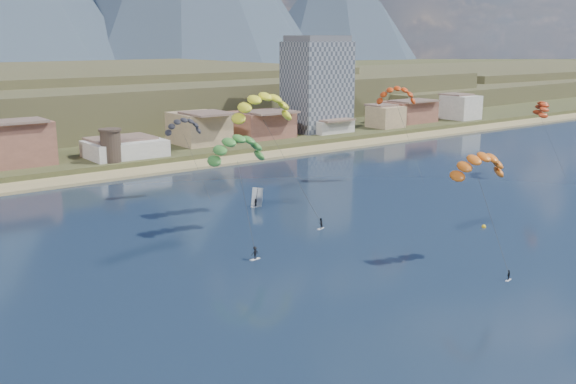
{
  "coord_description": "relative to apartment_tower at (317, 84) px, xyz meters",
  "views": [
    {
      "loc": [
        -59.74,
        -46.99,
        33.15
      ],
      "look_at": [
        0.0,
        32.0,
        10.0
      ],
      "focal_mm": 41.19,
      "sensor_mm": 36.0,
      "label": 1
    }
  ],
  "objects": [
    {
      "name": "apartment_tower",
      "position": [
        0.0,
        0.0,
        0.0
      ],
      "size": [
        20.0,
        16.0,
        32.0
      ],
      "color": "gray",
      "rests_on": "ground"
    },
    {
      "name": "beach",
      "position": [
        -85.0,
        -22.0,
        -17.57
      ],
      "size": [
        2200.0,
        12.0,
        0.9
      ],
      "color": "tan",
      "rests_on": "ground"
    },
    {
      "name": "distant_kite_red",
      "position": [
        0.94,
        -84.1,
        -0.85
      ],
      "size": [
        8.28,
        8.04,
        19.7
      ],
      "color": "#262626",
      "rests_on": "ground"
    },
    {
      "name": "watchtower",
      "position": [
        -80.0,
        -14.0,
        -11.45
      ],
      "size": [
        5.82,
        5.82,
        8.6
      ],
      "color": "#47382D",
      "rests_on": "ground"
    },
    {
      "name": "distant_kite_orange",
      "position": [
        -31.45,
        -67.07,
        3.06
      ],
      "size": [
        9.9,
        8.56,
        23.71
      ],
      "color": "#262626",
      "rests_on": "ground"
    },
    {
      "name": "buoy",
      "position": [
        -47.98,
        -105.38,
        -17.69
      ],
      "size": [
        0.77,
        0.77,
        0.77
      ],
      "color": "yellow",
      "rests_on": "ground"
    },
    {
      "name": "kitesurfer_orange",
      "position": [
        -63.55,
        -114.97,
        -2.63
      ],
      "size": [
        10.1,
        12.46,
        18.47
      ],
      "color": "silver",
      "rests_on": "ground"
    },
    {
      "name": "kitesurfer_yellow",
      "position": [
        -73.52,
        -73.09,
        3.43
      ],
      "size": [
        13.2,
        18.99,
        26.24
      ],
      "color": "silver",
      "rests_on": "ground"
    },
    {
      "name": "foothills",
      "position": [
        -62.61,
        104.47,
        -8.74
      ],
      "size": [
        940.0,
        210.0,
        18.0
      ],
      "color": "brown",
      "rests_on": "ground"
    },
    {
      "name": "distant_kite_dark",
      "position": [
        -79.46,
        -52.45,
        -2.05
      ],
      "size": [
        8.5,
        6.2,
        18.52
      ],
      "color": "#262626",
      "rests_on": "ground"
    },
    {
      "name": "ground",
      "position": [
        -85.0,
        -128.0,
        -17.82
      ],
      "size": [
        2400.0,
        2400.0,
        0.0
      ],
      "primitive_type": "plane",
      "color": "black",
      "rests_on": "ground"
    },
    {
      "name": "kitesurfer_green",
      "position": [
        -84.28,
        -80.62,
        -2.59
      ],
      "size": [
        13.02,
        17.27,
        21.0
      ],
      "color": "silver",
      "rests_on": "ground"
    },
    {
      "name": "windsurfer",
      "position": [
        -72.11,
        -68.37,
        -16.61
      ],
      "size": [
        2.19,
        2.38,
        3.81
      ],
      "color": "silver",
      "rests_on": "ground"
    }
  ]
}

